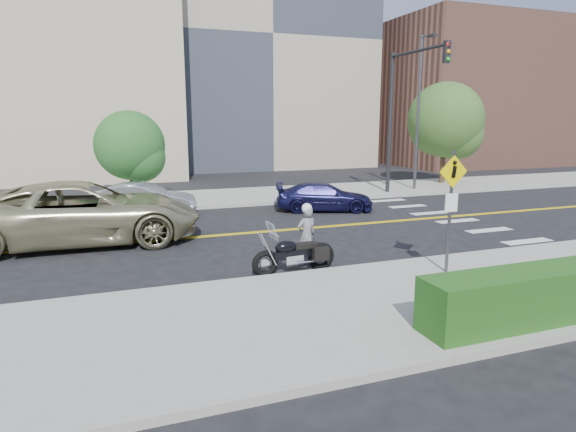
{
  "coord_description": "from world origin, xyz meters",
  "views": [
    {
      "loc": [
        -3.4,
        -15.75,
        3.87
      ],
      "look_at": [
        1.11,
        -3.26,
        1.2
      ],
      "focal_mm": 30.0,
      "sensor_mm": 36.0,
      "label": 1
    }
  ],
  "objects_px": {
    "pedestrian_sign": "(451,200)",
    "motorcycle": "(295,246)",
    "parked_car_silver": "(143,200)",
    "suv": "(84,213)",
    "motorcyclist": "(307,233)",
    "parked_car_blue": "(324,197)"
  },
  "relations": [
    {
      "from": "pedestrian_sign",
      "to": "motorcyclist",
      "type": "bearing_deg",
      "value": 139.67
    },
    {
      "from": "parked_car_silver",
      "to": "pedestrian_sign",
      "type": "bearing_deg",
      "value": -132.52
    },
    {
      "from": "pedestrian_sign",
      "to": "suv",
      "type": "distance_m",
      "value": 10.97
    },
    {
      "from": "parked_car_silver",
      "to": "parked_car_blue",
      "type": "xyz_separation_m",
      "value": [
        7.43,
        -1.25,
        -0.08
      ]
    },
    {
      "from": "pedestrian_sign",
      "to": "parked_car_blue",
      "type": "xyz_separation_m",
      "value": [
        0.81,
        9.27,
        -1.36
      ]
    },
    {
      "from": "parked_car_silver",
      "to": "motorcycle",
      "type": "bearing_deg",
      "value": -144.45
    },
    {
      "from": "suv",
      "to": "parked_car_silver",
      "type": "relative_size",
      "value": 1.71
    },
    {
      "from": "suv",
      "to": "parked_car_blue",
      "type": "relative_size",
      "value": 1.72
    },
    {
      "from": "pedestrian_sign",
      "to": "motorcyclist",
      "type": "distance_m",
      "value": 3.84
    },
    {
      "from": "suv",
      "to": "motorcyclist",
      "type": "bearing_deg",
      "value": -125.29
    },
    {
      "from": "pedestrian_sign",
      "to": "motorcycle",
      "type": "xyz_separation_m",
      "value": [
        -3.38,
        1.74,
        -1.28
      ]
    },
    {
      "from": "suv",
      "to": "parked_car_silver",
      "type": "bearing_deg",
      "value": -26.07
    },
    {
      "from": "motorcycle",
      "to": "parked_car_blue",
      "type": "bearing_deg",
      "value": 55.73
    },
    {
      "from": "parked_car_silver",
      "to": "suv",
      "type": "bearing_deg",
      "value": 167.59
    },
    {
      "from": "parked_car_blue",
      "to": "parked_car_silver",
      "type": "bearing_deg",
      "value": 99.55
    },
    {
      "from": "motorcycle",
      "to": "parked_car_blue",
      "type": "height_order",
      "value": "motorcycle"
    },
    {
      "from": "motorcycle",
      "to": "parked_car_silver",
      "type": "bearing_deg",
      "value": 105.1
    },
    {
      "from": "motorcyclist",
      "to": "motorcycle",
      "type": "bearing_deg",
      "value": 37.78
    },
    {
      "from": "motorcyclist",
      "to": "parked_car_blue",
      "type": "relative_size",
      "value": 0.4
    },
    {
      "from": "parked_car_blue",
      "to": "suv",
      "type": "bearing_deg",
      "value": 124.13
    },
    {
      "from": "suv",
      "to": "parked_car_blue",
      "type": "height_order",
      "value": "suv"
    },
    {
      "from": "pedestrian_sign",
      "to": "suv",
      "type": "xyz_separation_m",
      "value": [
        -8.6,
        6.73,
        -0.97
      ]
    }
  ]
}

